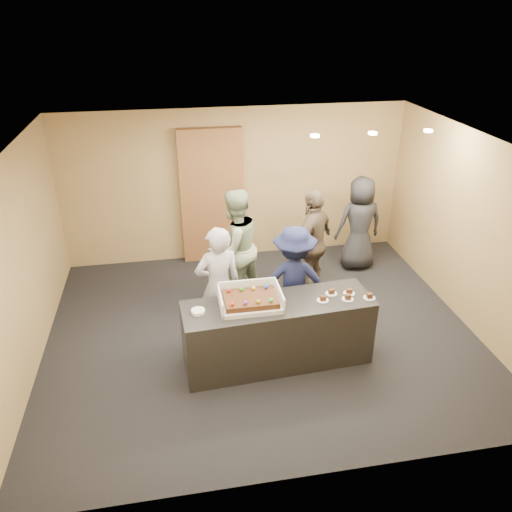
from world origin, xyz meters
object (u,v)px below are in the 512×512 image
person_server_grey (218,286)px  person_navy_man (294,281)px  cake_box (250,301)px  person_dark_suit (359,223)px  person_brown_extra (313,243)px  serving_counter (277,333)px  plate_stack (198,311)px  storage_cabinet (212,197)px  sheet_cake (250,299)px  person_sage_man (235,248)px

person_server_grey → person_navy_man: bearing=173.9°
cake_box → person_dark_suit: (2.30, 2.30, -0.12)m
person_brown_extra → person_server_grey: bearing=-14.1°
serving_counter → plate_stack: bearing=178.7°
storage_cabinet → sheet_cake: bearing=-87.1°
serving_counter → cake_box: 0.61m
person_navy_man → serving_counter: bearing=71.1°
serving_counter → storage_cabinet: bearing=95.7°
serving_counter → person_dark_suit: 3.06m
cake_box → plate_stack: size_ratio=4.52×
plate_stack → person_server_grey: 0.72m
plate_stack → person_brown_extra: bearing=40.9°
person_brown_extra → person_dark_suit: size_ratio=1.07×
person_sage_man → plate_stack: bearing=38.8°
storage_cabinet → sheet_cake: (0.16, -3.09, -0.20)m
person_sage_man → person_brown_extra: 1.23m
person_sage_man → person_dark_suit: (2.27, 0.73, -0.09)m
serving_counter → person_server_grey: 1.00m
person_navy_man → person_dark_suit: 2.29m
person_server_grey → person_sage_man: size_ratio=0.94×
sheet_cake → plate_stack: bearing=-176.3°
sheet_cake → person_dark_suit: person_dark_suit is taller
cake_box → sheet_cake: size_ratio=1.17×
person_dark_suit → person_sage_man: bearing=14.8°
cake_box → serving_counter: bearing=-4.6°
person_dark_suit → cake_box: bearing=42.1°
serving_counter → person_navy_man: (0.37, 0.67, 0.35)m
person_brown_extra → storage_cabinet: bearing=-92.9°
storage_cabinet → person_navy_man: 2.60m
person_server_grey → sheet_cake: bearing=109.0°
serving_counter → sheet_cake: size_ratio=3.70×
cake_box → sheet_cake: 0.06m
plate_stack → storage_cabinet: bearing=81.1°
cake_box → person_server_grey: bearing=120.3°
person_server_grey → person_sage_man: (0.36, 1.00, 0.06)m
serving_counter → sheet_cake: (-0.35, -0.00, 0.55)m
person_sage_man → person_server_grey: bearing=41.4°
storage_cabinet → person_server_grey: (-0.17, -2.49, -0.34)m
serving_counter → person_server_grey: size_ratio=1.39×
cake_box → person_sage_man: bearing=89.1°
person_server_grey → person_brown_extra: bearing=-157.7°
person_server_grey → plate_stack: bearing=53.7°
sheet_cake → plate_stack: 0.65m
serving_counter → person_brown_extra: person_brown_extra is taller
serving_counter → person_server_grey: bearing=135.1°
plate_stack → person_navy_man: bearing=27.6°
storage_cabinet → person_sage_man: size_ratio=1.30×
plate_stack → person_sage_man: bearing=67.7°
storage_cabinet → plate_stack: bearing=-98.9°
person_navy_man → person_brown_extra: person_brown_extra is taller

